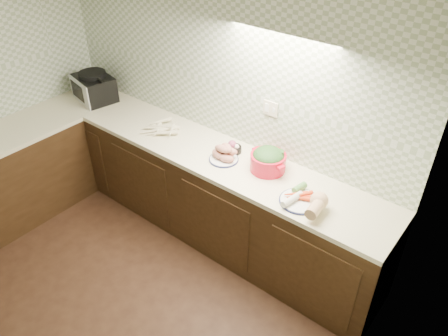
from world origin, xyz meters
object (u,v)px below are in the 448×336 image
Objects in this scene: toaster_oven at (94,87)px; veg_plate at (310,200)px; onion_bowl at (233,148)px; parsnip_pile at (159,128)px; sweet_potato_plate at (224,154)px; dutch_oven at (268,160)px.

veg_plate is (2.58, -0.12, -0.09)m from toaster_oven.
toaster_oven is 3.46× the size of onion_bowl.
toaster_oven reaches higher than parsnip_pile.
veg_plate is (0.84, -0.08, -0.01)m from sweet_potato_plate.
sweet_potato_plate is (0.76, 0.00, 0.03)m from parsnip_pile.
dutch_oven is (0.36, 0.10, 0.04)m from sweet_potato_plate.
veg_plate reaches higher than parsnip_pile.
dutch_oven is at bearing 5.52° from parsnip_pile.
dutch_oven is at bearing 16.11° from sweet_potato_plate.
onion_bowl is 0.38× the size of dutch_oven.
parsnip_pile is 1.13m from dutch_oven.
dutch_oven is (2.10, 0.06, -0.04)m from toaster_oven.
parsnip_pile is 2.36× the size of onion_bowl.
veg_plate is (0.86, -0.22, 0.01)m from onion_bowl.
veg_plate is at bearing -14.30° from onion_bowl.
parsnip_pile is 0.91× the size of dutch_oven.
onion_bowl is at bearing 165.70° from veg_plate.
onion_bowl is (0.74, 0.15, 0.01)m from parsnip_pile.
sweet_potato_plate is 0.67× the size of veg_plate.
toaster_oven is at bearing -160.28° from dutch_oven.
dutch_oven is (0.38, -0.04, 0.06)m from onion_bowl.
onion_bowl is at bearing 96.67° from sweet_potato_plate.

